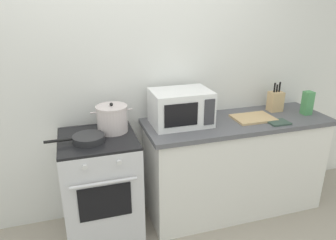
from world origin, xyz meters
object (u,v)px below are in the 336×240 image
object	(u,v)px
knife_block	(275,101)
pasta_box	(307,103)
microwave	(181,108)
oven_mitt	(278,122)
cutting_board	(253,118)
stock_pot	(112,119)
frying_pan	(88,138)
stove	(102,188)

from	to	relation	value
knife_block	pasta_box	bearing A→B (deg)	-36.80
microwave	oven_mitt	bearing A→B (deg)	-16.12
microwave	pasta_box	distance (m)	1.22
microwave	cutting_board	distance (m)	0.69
pasta_box	oven_mitt	xyz separation A→B (m)	(-0.39, -0.13, -0.10)
stock_pot	frying_pan	size ratio (longest dim) A/B	0.76
frying_pan	knife_block	xyz separation A→B (m)	(1.78, 0.20, 0.07)
stove	oven_mitt	bearing A→B (deg)	-5.87
stock_pot	cutting_board	size ratio (longest dim) A/B	0.93
cutting_board	knife_block	distance (m)	0.36
stock_pot	microwave	distance (m)	0.59
frying_pan	microwave	xyz separation A→B (m)	(0.79, 0.14, 0.12)
pasta_box	knife_block	bearing A→B (deg)	143.20
stove	cutting_board	distance (m)	1.47
frying_pan	knife_block	distance (m)	1.80
stock_pot	knife_block	distance (m)	1.57
frying_pan	oven_mitt	bearing A→B (deg)	-3.53
frying_pan	oven_mitt	xyz separation A→B (m)	(1.62, -0.10, -0.02)
cutting_board	oven_mitt	distance (m)	0.22
oven_mitt	frying_pan	bearing A→B (deg)	176.47
knife_block	stock_pot	bearing A→B (deg)	-178.15
microwave	oven_mitt	xyz separation A→B (m)	(0.82, -0.24, -0.14)
cutting_board	oven_mitt	world-z (taller)	cutting_board
stove	knife_block	world-z (taller)	knife_block
knife_block	pasta_box	xyz separation A→B (m)	(0.23, -0.17, 0.01)
stock_pot	frying_pan	bearing A→B (deg)	-144.63
microwave	frying_pan	bearing A→B (deg)	-170.14
stove	pasta_box	world-z (taller)	pasta_box
frying_pan	oven_mitt	size ratio (longest dim) A/B	2.46
stove	frying_pan	bearing A→B (deg)	-141.38
stock_pot	microwave	world-z (taller)	microwave
cutting_board	pasta_box	size ratio (longest dim) A/B	1.64
cutting_board	oven_mitt	bearing A→B (deg)	-46.24
knife_block	frying_pan	bearing A→B (deg)	-173.60
frying_pan	pasta_box	distance (m)	2.01
cutting_board	pasta_box	world-z (taller)	pasta_box
knife_block	oven_mitt	size ratio (longest dim) A/B	1.58
microwave	pasta_box	bearing A→B (deg)	-5.08
stove	frying_pan	distance (m)	0.49
knife_block	pasta_box	distance (m)	0.28
microwave	pasta_box	xyz separation A→B (m)	(1.22, -0.11, -0.04)
cutting_board	oven_mitt	xyz separation A→B (m)	(0.15, -0.16, -0.00)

